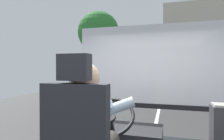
# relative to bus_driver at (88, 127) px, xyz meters

# --- Properties ---
(ground) EXTENTS (18.00, 44.00, 0.06)m
(ground) POSITION_rel_bus_driver_xyz_m (0.25, 9.21, -1.39)
(ground) COLOR #343434
(bus_driver) EXTENTS (0.71, 0.58, 0.81)m
(bus_driver) POSITION_rel_bus_driver_xyz_m (0.00, 0.00, 0.00)
(bus_driver) COLOR #332D28
(bus_driver) RESTS_ON driver_seat
(windshield_panel) EXTENTS (2.50, 0.08, 1.48)m
(windshield_panel) POSITION_rel_bus_driver_xyz_m (0.25, 2.03, 0.33)
(windshield_panel) COLOR white
(street_tree) EXTENTS (2.97, 2.97, 5.88)m
(street_tree) POSITION_rel_bus_driver_xyz_m (-4.18, 11.52, 3.00)
(street_tree) COLOR #4C3828
(street_tree) RESTS_ON ground
(shop_building) EXTENTS (11.07, 4.84, 8.10)m
(shop_building) POSITION_rel_bus_driver_xyz_m (5.71, 20.07, 2.69)
(shop_building) COLOR #BCB29E
(shop_building) RESTS_ON ground
(parked_car_green) EXTENTS (1.76, 3.91, 1.28)m
(parked_car_green) POSITION_rel_bus_driver_xyz_m (4.94, 16.55, -0.71)
(parked_car_green) COLOR #195633
(parked_car_green) RESTS_ON ground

